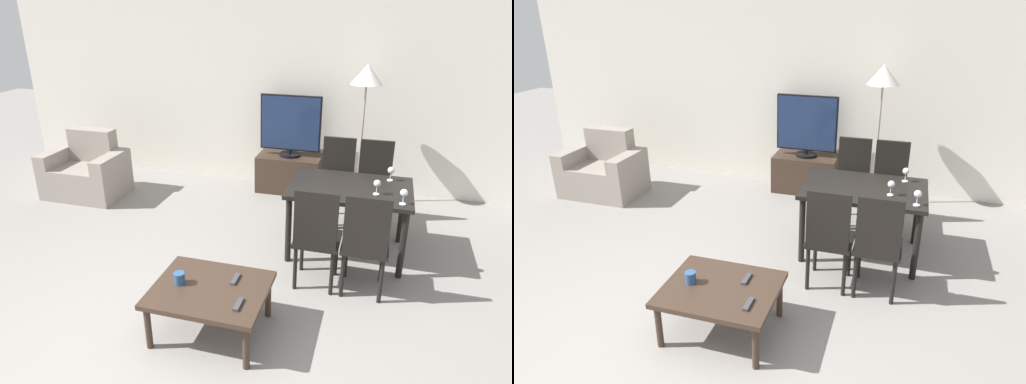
# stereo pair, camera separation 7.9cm
# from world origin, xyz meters

# --- Properties ---
(ground_plane) EXTENTS (18.00, 18.00, 0.00)m
(ground_plane) POSITION_xyz_m (0.00, 0.00, 0.00)
(ground_plane) COLOR gray
(wall_back) EXTENTS (7.78, 0.06, 2.70)m
(wall_back) POSITION_xyz_m (0.00, 3.94, 1.35)
(wall_back) COLOR silver
(wall_back) RESTS_ON ground_plane
(armchair) EXTENTS (0.99, 0.69, 0.84)m
(armchair) POSITION_xyz_m (-2.25, 2.76, 0.30)
(armchair) COLOR gray
(armchair) RESTS_ON ground_plane
(tv_stand) EXTENTS (0.84, 0.47, 0.49)m
(tv_stand) POSITION_xyz_m (0.29, 3.64, 0.25)
(tv_stand) COLOR #38281E
(tv_stand) RESTS_ON ground_plane
(tv) EXTENTS (0.80, 0.28, 0.80)m
(tv) POSITION_xyz_m (0.29, 3.63, 0.90)
(tv) COLOR black
(tv) RESTS_ON tv_stand
(coffee_table) EXTENTS (0.87, 0.71, 0.40)m
(coffee_table) POSITION_xyz_m (0.33, 0.63, 0.36)
(coffee_table) COLOR #38281E
(coffee_table) RESTS_ON ground_plane
(dining_table) EXTENTS (1.19, 0.83, 0.72)m
(dining_table) POSITION_xyz_m (1.21, 2.18, 0.63)
(dining_table) COLOR black
(dining_table) RESTS_ON ground_plane
(dining_chair_near) EXTENTS (0.40, 0.40, 0.97)m
(dining_chair_near) POSITION_xyz_m (1.00, 1.45, 0.54)
(dining_chair_near) COLOR black
(dining_chair_near) RESTS_ON ground_plane
(dining_chair_far) EXTENTS (0.40, 0.40, 0.97)m
(dining_chair_far) POSITION_xyz_m (1.42, 2.91, 0.54)
(dining_chair_far) COLOR black
(dining_chair_far) RESTS_ON ground_plane
(dining_chair_near_right) EXTENTS (0.40, 0.40, 0.97)m
(dining_chair_near_right) POSITION_xyz_m (1.42, 1.45, 0.54)
(dining_chair_near_right) COLOR black
(dining_chair_near_right) RESTS_ON ground_plane
(dining_chair_far_left) EXTENTS (0.40, 0.40, 0.97)m
(dining_chair_far_left) POSITION_xyz_m (1.00, 2.91, 0.54)
(dining_chair_far_left) COLOR black
(dining_chair_far_left) RESTS_ON ground_plane
(floor_lamp) EXTENTS (0.37, 0.37, 1.73)m
(floor_lamp) POSITION_xyz_m (1.21, 3.46, 1.53)
(floor_lamp) COLOR gray
(floor_lamp) RESTS_ON ground_plane
(remote_primary) EXTENTS (0.04, 0.15, 0.02)m
(remote_primary) POSITION_xyz_m (0.48, 0.78, 0.41)
(remote_primary) COLOR #38383D
(remote_primary) RESTS_ON coffee_table
(remote_secondary) EXTENTS (0.04, 0.15, 0.02)m
(remote_secondary) POSITION_xyz_m (0.60, 0.49, 0.41)
(remote_secondary) COLOR #38383D
(remote_secondary) RESTS_ON coffee_table
(cup_white_near) EXTENTS (0.09, 0.09, 0.09)m
(cup_white_near) POSITION_xyz_m (0.08, 0.62, 0.45)
(cup_white_near) COLOR navy
(cup_white_near) RESTS_ON coffee_table
(wine_glass_left) EXTENTS (0.07, 0.07, 0.15)m
(wine_glass_left) POSITION_xyz_m (1.70, 1.88, 0.82)
(wine_glass_left) COLOR silver
(wine_glass_left) RESTS_ON dining_table
(wine_glass_center) EXTENTS (0.07, 0.07, 0.15)m
(wine_glass_center) POSITION_xyz_m (1.46, 2.05, 0.82)
(wine_glass_center) COLOR silver
(wine_glass_center) RESTS_ON dining_table
(wine_glass_right) EXTENTS (0.07, 0.07, 0.15)m
(wine_glass_right) POSITION_xyz_m (1.58, 2.45, 0.82)
(wine_glass_right) COLOR silver
(wine_glass_right) RESTS_ON dining_table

